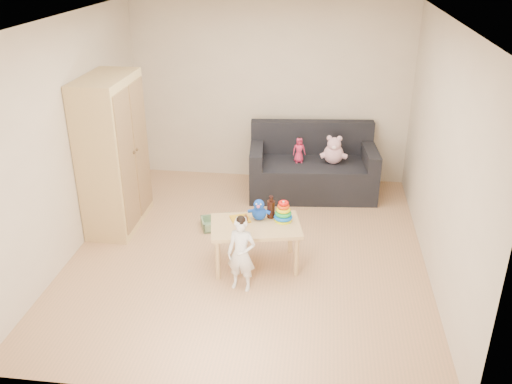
# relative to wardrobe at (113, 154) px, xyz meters

# --- Properties ---
(room) EXTENTS (4.50, 4.50, 4.50)m
(room) POSITION_rel_wardrobe_xyz_m (1.73, -0.49, 0.35)
(room) COLOR tan
(room) RESTS_ON ground
(wardrobe) EXTENTS (0.53, 1.05, 1.89)m
(wardrobe) POSITION_rel_wardrobe_xyz_m (0.00, 0.00, 0.00)
(wardrobe) COLOR #E1C37B
(wardrobe) RESTS_ON ground
(sofa) EXTENTS (1.82, 1.04, 0.49)m
(sofa) POSITION_rel_wardrobe_xyz_m (2.39, 1.20, -0.70)
(sofa) COLOR black
(sofa) RESTS_ON ground
(play_table) EXTENTS (1.07, 0.79, 0.51)m
(play_table) POSITION_rel_wardrobe_xyz_m (1.84, -0.76, -0.69)
(play_table) COLOR tan
(play_table) RESTS_ON ground
(storage_bin) EXTENTS (0.46, 0.41, 0.12)m
(storage_bin) POSITION_rel_wardrobe_xyz_m (1.25, 0.05, -0.89)
(storage_bin) COLOR gray
(storage_bin) RESTS_ON ground
(toddler) EXTENTS (0.33, 0.25, 0.80)m
(toddler) POSITION_rel_wardrobe_xyz_m (1.75, -1.22, -0.55)
(toddler) COLOR white
(toddler) RESTS_ON ground
(pink_bear) EXTENTS (0.34, 0.31, 0.34)m
(pink_bear) POSITION_rel_wardrobe_xyz_m (2.67, 1.18, -0.29)
(pink_bear) COLOR #E9ACBC
(pink_bear) RESTS_ON sofa
(doll) EXTENTS (0.20, 0.16, 0.35)m
(doll) POSITION_rel_wardrobe_xyz_m (2.20, 1.15, -0.28)
(doll) COLOR #DA2853
(doll) RESTS_ON sofa
(ring_stacker) EXTENTS (0.21, 0.21, 0.24)m
(ring_stacker) POSITION_rel_wardrobe_xyz_m (2.13, -0.63, -0.35)
(ring_stacker) COLOR #F0FF0D
(ring_stacker) RESTS_ON play_table
(brown_bottle) EXTENTS (0.09, 0.09, 0.26)m
(brown_bottle) POSITION_rel_wardrobe_xyz_m (1.99, -0.57, -0.33)
(brown_bottle) COLOR black
(brown_bottle) RESTS_ON play_table
(blue_plush) EXTENTS (0.22, 0.18, 0.25)m
(blue_plush) POSITION_rel_wardrobe_xyz_m (1.86, -0.63, -0.32)
(blue_plush) COLOR blue
(blue_plush) RESTS_ON play_table
(wooden_figure) EXTENTS (0.05, 0.04, 0.12)m
(wooden_figure) POSITION_rel_wardrobe_xyz_m (1.73, -0.76, -0.38)
(wooden_figure) COLOR brown
(wooden_figure) RESTS_ON play_table
(yellow_book) EXTENTS (0.26, 0.26, 0.02)m
(yellow_book) POSITION_rel_wardrobe_xyz_m (1.66, -0.67, -0.43)
(yellow_book) COLOR #CA9215
(yellow_book) RESTS_ON play_table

